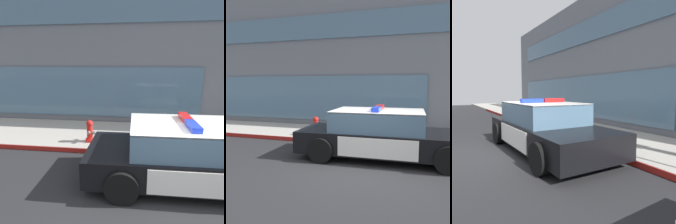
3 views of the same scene
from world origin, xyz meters
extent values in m
plane|color=#262628|center=(0.00, 0.00, 0.00)|extent=(48.00, 48.00, 0.00)
cube|color=#B2ADA3|center=(0.00, 3.87, 0.07)|extent=(48.00, 2.96, 0.15)
cube|color=maroon|center=(0.00, 2.37, 0.08)|extent=(28.80, 0.04, 0.14)
cube|color=slate|center=(-2.28, 11.01, 3.31)|extent=(22.26, 11.21, 6.62)
cube|color=slate|center=(-4.95, 5.37, 1.45)|extent=(13.36, 0.08, 2.10)
cube|color=slate|center=(-2.28, 5.37, 4.76)|extent=(18.70, 0.08, 1.10)
cube|color=black|center=(0.48, 1.24, 0.50)|extent=(4.87, 1.99, 0.60)
cube|color=silver|center=(-1.21, 1.21, 0.67)|extent=(1.39, 1.88, 0.05)
cube|color=silver|center=(0.36, 2.20, 0.50)|extent=(2.03, 0.07, 0.51)
cube|color=silver|center=(0.40, 0.27, 0.50)|extent=(2.03, 0.07, 0.51)
cube|color=yellow|center=(0.36, 2.21, 0.50)|extent=(0.22, 0.02, 0.26)
cube|color=slate|center=(0.28, 1.23, 1.07)|extent=(2.55, 1.75, 0.60)
cube|color=silver|center=(0.28, 1.23, 1.36)|extent=(2.55, 1.75, 0.04)
cube|color=red|center=(0.28, 1.57, 1.44)|extent=(0.21, 0.65, 0.11)
cube|color=blue|center=(0.29, 0.89, 1.44)|extent=(0.21, 0.65, 0.11)
cylinder|color=black|center=(-1.13, 2.16, 0.34)|extent=(0.68, 0.23, 0.68)
cylinder|color=black|center=(-1.10, 0.26, 0.34)|extent=(0.68, 0.23, 0.68)
cylinder|color=red|center=(-2.36, 2.97, 0.20)|extent=(0.28, 0.28, 0.10)
cylinder|color=red|center=(-2.36, 2.97, 0.47)|extent=(0.19, 0.19, 0.45)
sphere|color=red|center=(-2.36, 2.97, 0.77)|extent=(0.22, 0.22, 0.22)
cylinder|color=gray|center=(-2.36, 2.97, 0.84)|extent=(0.06, 0.06, 0.05)
cylinder|color=gray|center=(-2.36, 2.82, 0.50)|extent=(0.09, 0.10, 0.09)
cylinder|color=gray|center=(-2.36, 3.11, 0.50)|extent=(0.09, 0.10, 0.09)
cylinder|color=gray|center=(-2.21, 2.97, 0.46)|extent=(0.10, 0.12, 0.12)
camera|label=1|loc=(-0.84, -3.21, 2.69)|focal=32.59mm
camera|label=2|loc=(1.34, -5.95, 2.12)|focal=40.59mm
camera|label=3|loc=(6.07, -1.43, 1.70)|focal=35.09mm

